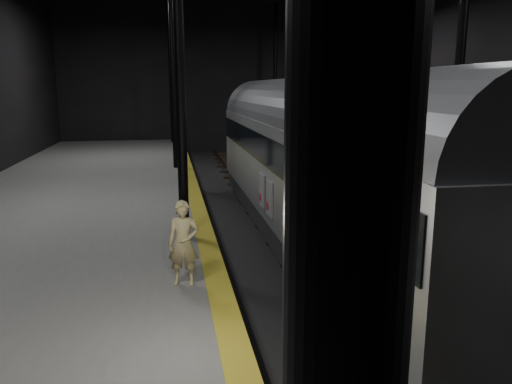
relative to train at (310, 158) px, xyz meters
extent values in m
plane|color=black|center=(0.00, 2.64, -2.84)|extent=(44.00, 44.00, 0.00)
cube|color=#51514F|center=(-7.50, 2.64, -2.34)|extent=(9.00, 43.80, 1.00)
cube|color=#51514F|center=(7.50, 2.64, -2.34)|extent=(9.00, 43.80, 1.00)
cube|color=olive|center=(-3.25, 2.64, -1.84)|extent=(0.50, 43.80, 0.01)
cube|color=#3F3328|center=(-0.72, 2.64, -2.67)|extent=(0.08, 43.00, 0.14)
cube|color=#3F3328|center=(0.72, 2.64, -2.67)|extent=(0.08, 43.00, 0.14)
cube|color=black|center=(0.00, 2.64, -2.78)|extent=(2.40, 42.00, 0.12)
cylinder|color=black|center=(-3.80, -1.36, 3.16)|extent=(0.26, 0.26, 10.00)
cylinder|color=black|center=(3.80, -1.36, 3.16)|extent=(0.26, 0.26, 10.00)
cylinder|color=black|center=(-3.80, 10.64, 3.16)|extent=(0.26, 0.26, 10.00)
cylinder|color=black|center=(3.80, 10.64, 3.16)|extent=(0.26, 0.26, 10.00)
cylinder|color=black|center=(-3.80, 22.64, 3.16)|extent=(0.26, 0.26, 10.00)
cylinder|color=black|center=(3.80, 22.64, 3.16)|extent=(0.26, 0.26, 10.00)
cube|color=gray|center=(0.00, 0.00, -0.41)|extent=(2.76, 19.06, 2.86)
cube|color=black|center=(0.00, 0.00, -2.20)|extent=(2.53, 18.68, 0.81)
cube|color=black|center=(0.00, 0.00, 0.26)|extent=(2.82, 18.77, 0.86)
cylinder|color=slate|center=(0.00, 0.00, 1.02)|extent=(2.71, 18.87, 2.71)
cube|color=black|center=(0.00, -6.67, -2.56)|extent=(1.72, 2.10, 0.33)
cube|color=black|center=(0.00, 6.67, -2.56)|extent=(1.72, 2.10, 0.33)
cube|color=silver|center=(-1.41, -0.95, -0.98)|extent=(0.04, 0.71, 1.00)
cube|color=silver|center=(-1.41, 0.19, -0.98)|extent=(0.04, 0.71, 1.00)
cylinder|color=#A91429|center=(-1.43, -0.78, -1.22)|extent=(0.03, 0.25, 0.25)
cylinder|color=#A91429|center=(-1.43, 0.36, -1.22)|extent=(0.03, 0.25, 0.25)
imported|color=tan|center=(-3.92, -4.66, -0.98)|extent=(0.69, 0.52, 1.72)
camera|label=1|loc=(-4.14, -14.26, 2.05)|focal=35.00mm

